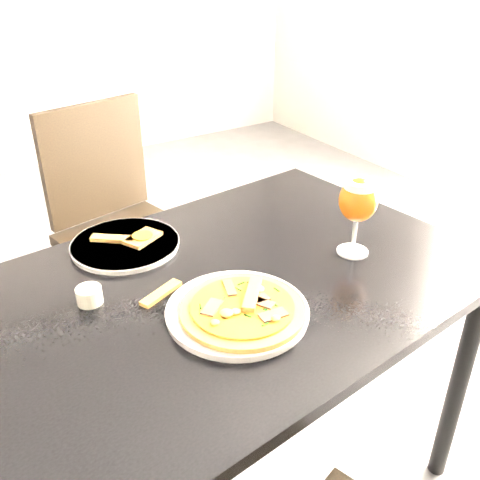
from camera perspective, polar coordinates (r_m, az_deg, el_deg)
dining_table at (r=1.28m, az=-1.19°, el=-7.53°), size 1.28×0.93×0.75m
chair_far at (r=2.04m, az=-12.68°, el=1.89°), size 0.51×0.51×0.93m
plate_main at (r=1.11m, az=-0.29°, el=-7.67°), size 0.38×0.38×0.02m
pizza at (r=1.09m, az=0.25°, el=-7.28°), size 0.26×0.26×0.03m
plate_second at (r=1.38m, az=-12.13°, el=-0.47°), size 0.34×0.34×0.01m
crust_scraps at (r=1.38m, az=-11.37°, el=0.23°), size 0.17×0.13×0.01m
loose_crust at (r=1.19m, az=-8.41°, el=-5.62°), size 0.11×0.07×0.01m
sauce_cup at (r=1.18m, az=-15.79°, el=-5.64°), size 0.06×0.06×0.04m
beer_glass at (r=1.30m, az=12.51°, el=4.12°), size 0.09×0.09×0.20m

